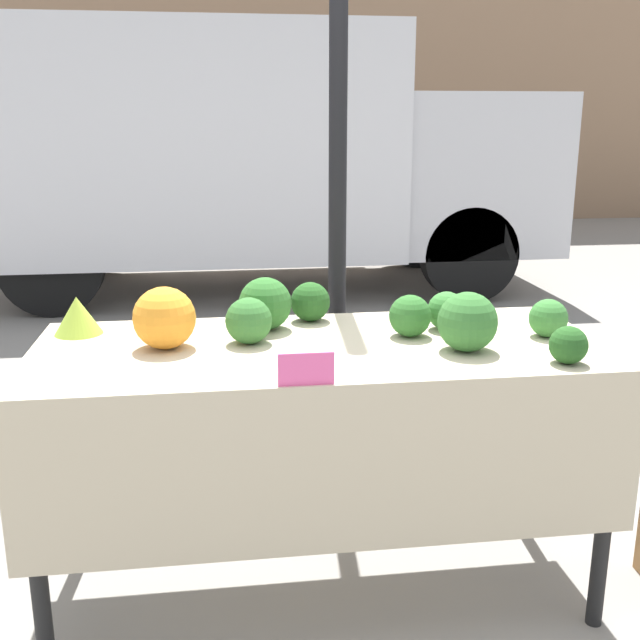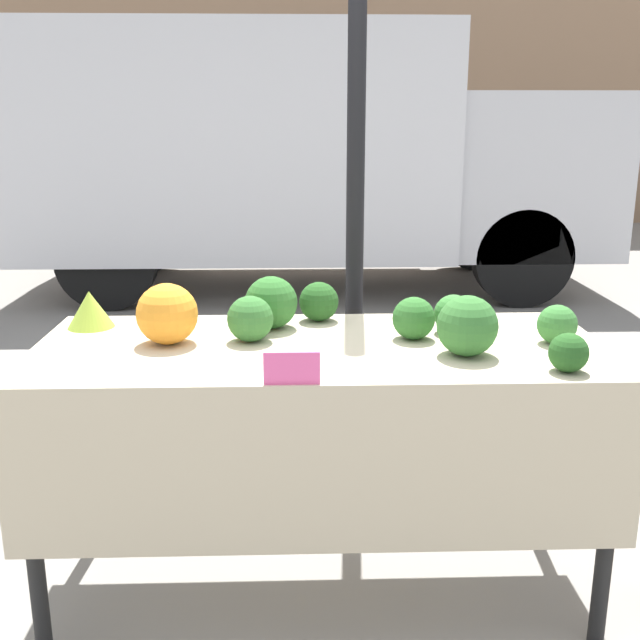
{
  "view_description": "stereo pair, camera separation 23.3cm",
  "coord_description": "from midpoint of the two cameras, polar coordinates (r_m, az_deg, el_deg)",
  "views": [
    {
      "loc": [
        -0.31,
        -2.23,
        1.55
      ],
      "look_at": [
        0.0,
        0.0,
        0.95
      ],
      "focal_mm": 42.0,
      "sensor_mm": 36.0,
      "label": 1
    },
    {
      "loc": [
        -0.07,
        -2.25,
        1.55
      ],
      "look_at": [
        0.0,
        0.0,
        0.95
      ],
      "focal_mm": 42.0,
      "sensor_mm": 36.0,
      "label": 2
    }
  ],
  "objects": [
    {
      "name": "building_facade",
      "position": [
        11.79,
        -7.34,
        21.97
      ],
      "size": [
        16.0,
        0.6,
        5.99
      ],
      "color": "#9E7A5B",
      "rests_on": "ground_plane"
    },
    {
      "name": "broccoli_head_3",
      "position": [
        2.29,
        8.33,
        -0.18
      ],
      "size": [
        0.18,
        0.18,
        0.18
      ],
      "color": "#336B2D",
      "rests_on": "market_table"
    },
    {
      "name": "ground_plane",
      "position": [
        2.73,
        -2.59,
        -19.56
      ],
      "size": [
        40.0,
        40.0,
        0.0
      ],
      "primitive_type": "plane",
      "color": "gray"
    },
    {
      "name": "broccoli_head_0",
      "position": [
        2.51,
        -6.86,
        1.21
      ],
      "size": [
        0.18,
        0.18,
        0.18
      ],
      "color": "#2D6628",
      "rests_on": "market_table"
    },
    {
      "name": "price_sign",
      "position": [
        1.99,
        -4.43,
        -3.82
      ],
      "size": [
        0.15,
        0.01,
        0.09
      ],
      "color": "#F45B9E",
      "rests_on": "market_table"
    },
    {
      "name": "broccoli_head_5",
      "position": [
        2.52,
        7.02,
        0.67
      ],
      "size": [
        0.13,
        0.13,
        0.13
      ],
      "color": "#387533",
      "rests_on": "market_table"
    },
    {
      "name": "tent_pole",
      "position": [
        2.92,
        -0.96,
        10.52
      ],
      "size": [
        0.07,
        0.07,
        2.64
      ],
      "color": "black",
      "rests_on": "ground_plane"
    },
    {
      "name": "romanesco_head",
      "position": [
        2.61,
        -20.46,
        0.29
      ],
      "size": [
        0.16,
        0.16,
        0.13
      ],
      "color": "#93B238",
      "rests_on": "market_table"
    },
    {
      "name": "broccoli_head_1",
      "position": [
        2.37,
        -8.27,
        -0.1
      ],
      "size": [
        0.15,
        0.15,
        0.15
      ],
      "color": "#336B2D",
      "rests_on": "market_table"
    },
    {
      "name": "market_table",
      "position": [
        2.33,
        -2.66,
        -5.2
      ],
      "size": [
        1.79,
        0.76,
        0.87
      ],
      "color": "beige",
      "rests_on": "ground_plane"
    },
    {
      "name": "broccoli_head_2",
      "position": [
        2.61,
        -3.3,
        1.37
      ],
      "size": [
        0.14,
        0.14,
        0.14
      ],
      "color": "#23511E",
      "rests_on": "market_table"
    },
    {
      "name": "broccoli_head_4",
      "position": [
        2.24,
        15.62,
        -1.9
      ],
      "size": [
        0.11,
        0.11,
        0.11
      ],
      "color": "#23511E",
      "rests_on": "market_table"
    },
    {
      "name": "orange_cauliflower",
      "position": [
        2.36,
        -14.57,
        0.11
      ],
      "size": [
        0.19,
        0.19,
        0.19
      ],
      "color": "orange",
      "rests_on": "market_table"
    },
    {
      "name": "broccoli_head_7",
      "position": [
        2.5,
        14.49,
        0.1
      ],
      "size": [
        0.12,
        0.12,
        0.12
      ],
      "color": "#387533",
      "rests_on": "market_table"
    },
    {
      "name": "parked_truck",
      "position": [
        7.01,
        -7.05,
        12.58
      ],
      "size": [
        5.22,
        2.01,
        2.32
      ],
      "color": "silver",
      "rests_on": "ground_plane"
    },
    {
      "name": "broccoli_head_6",
      "position": [
        2.43,
        4.17,
        0.28
      ],
      "size": [
        0.14,
        0.14,
        0.14
      ],
      "color": "#2D6628",
      "rests_on": "market_table"
    }
  ]
}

